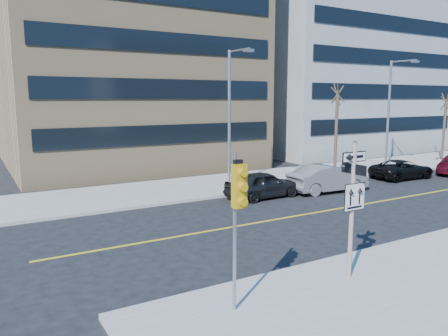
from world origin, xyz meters
TOP-DOWN VIEW (x-y plane):
  - ground at (0.00, 0.00)m, footprint 120.00×120.00m
  - far_sidewalk at (18.00, 12.00)m, footprint 66.00×6.00m
  - road_centerline at (12.00, 4.00)m, footprint 40.00×0.14m
  - sign_pole at (0.00, -2.51)m, footprint 0.92×0.92m
  - traffic_signal at (-4.00, -2.66)m, footprint 0.32×0.45m
  - parked_car_a at (4.26, 7.86)m, footprint 1.93×4.44m
  - parked_car_b at (8.41, 7.22)m, footprint 2.05×4.96m
  - parked_car_c at (15.78, 7.83)m, footprint 2.33×4.72m
  - streetlight_a at (4.00, 10.76)m, footprint 0.55×2.25m
  - streetlight_b at (18.00, 10.76)m, footprint 0.55×2.25m
  - street_tree_west at (13.00, 11.30)m, footprint 1.80×1.80m
  - street_tree_east at (26.00, 11.60)m, footprint 1.80×1.80m
  - building_brick at (2.00, 25.00)m, footprint 18.00×18.00m
  - building_grey_mid at (24.00, 24.00)m, footprint 20.00×16.00m
  - building_grey_far at (45.00, 27.00)m, footprint 18.00×18.00m

SIDE VIEW (x-z plane):
  - ground at x=0.00m, z-range 0.00..0.00m
  - road_centerline at x=12.00m, z-range 0.00..0.01m
  - far_sidewalk at x=18.00m, z-range 0.00..0.15m
  - parked_car_c at x=15.78m, z-range 0.00..1.29m
  - parked_car_a at x=4.26m, z-range 0.00..1.49m
  - parked_car_b at x=8.41m, z-range 0.00..1.60m
  - sign_pole at x=0.00m, z-range 0.41..4.47m
  - traffic_signal at x=-4.00m, z-range 1.03..5.03m
  - streetlight_a at x=4.00m, z-range 0.76..8.76m
  - streetlight_b at x=18.00m, z-range 0.76..8.76m
  - street_tree_east at x=26.00m, z-range 2.07..7.82m
  - street_tree_west at x=13.00m, z-range 2.35..8.70m
  - building_grey_mid at x=24.00m, z-range 0.00..15.00m
  - building_grey_far at x=45.00m, z-range 0.00..16.00m
  - building_brick at x=2.00m, z-range 0.00..18.00m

